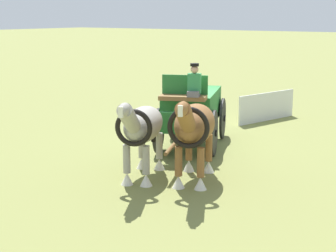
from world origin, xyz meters
name	(u,v)px	position (x,y,z in m)	size (l,w,h in m)	color
ground_plane	(192,145)	(0.00, 0.00, 0.00)	(220.00, 220.00, 0.00)	olive
show_wagon	(192,109)	(0.14, 0.06, 1.20)	(5.76, 3.14, 2.74)	#236B2D
draft_horse_near	(194,127)	(3.22, 2.08, 1.38)	(3.02, 1.74, 2.25)	brown
draft_horse_off	(142,128)	(3.74, 0.89, 1.31)	(2.99, 1.70, 2.18)	#9E998E
sponsor_banner	(267,107)	(-5.08, 0.21, 0.55)	(3.20, 0.06, 1.10)	silver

